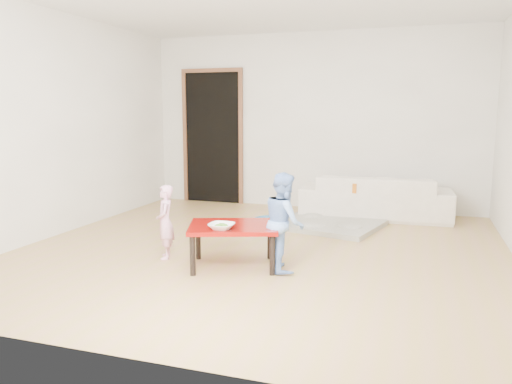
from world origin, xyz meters
The scene contains 13 objects.
floor centered at (0.00, 0.00, 0.00)m, with size 5.00×5.00×0.01m, color tan.
back_wall centered at (0.00, 2.50, 1.30)m, with size 5.00×0.02×2.60m, color white.
left_wall centered at (-2.50, 0.00, 1.30)m, with size 0.02×5.00×2.60m, color white.
doorway centered at (-1.60, 2.48, 1.02)m, with size 1.02×0.08×2.11m, color brown, non-canonical shape.
sofa centered at (0.99, 2.05, 0.29)m, with size 2.01×0.79×0.59m, color white.
cushion centered at (0.61, 1.91, 0.45)m, with size 0.48×0.43×0.13m, color orange.
red_table centered at (-0.08, -0.64, 0.20)m, with size 0.81×0.61×0.41m, color maroon, non-canonical shape.
bowl centered at (-0.11, -0.85, 0.43)m, with size 0.23×0.23×0.06m, color white.
broccoli centered at (-0.11, -0.85, 0.43)m, with size 0.12×0.12×0.06m, color #2D5919, non-canonical shape.
child_pink centered at (-0.82, -0.59, 0.37)m, with size 0.27×0.18×0.74m, color pink.
child_blue centered at (0.40, -0.58, 0.45)m, with size 0.44×0.34×0.91m, color #5F91DD.
basin centered at (-0.16, 0.89, 0.07)m, with size 0.44×0.44×0.14m, color teal.
blanket centered at (0.47, 1.28, 0.03)m, with size 1.24×1.04×0.06m, color #B5B1A0, non-canonical shape.
Camera 1 is at (1.54, -4.89, 1.45)m, focal length 35.00 mm.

